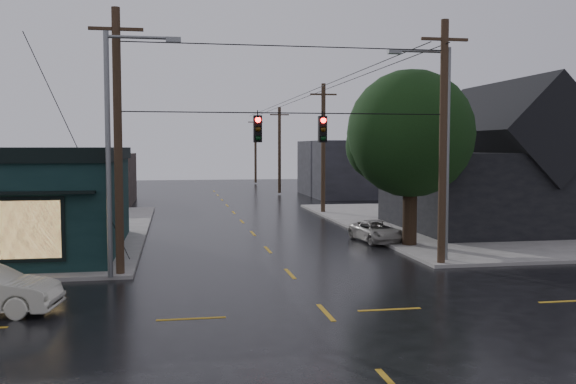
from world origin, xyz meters
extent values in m
plane|color=black|center=(0.00, 0.00, 0.00)|extent=(160.00, 160.00, 0.00)
cube|color=slate|center=(20.00, 20.00, 0.07)|extent=(28.00, 28.00, 0.15)
cube|color=black|center=(15.00, 17.00, 2.40)|extent=(12.00, 11.00, 4.50)
cylinder|color=black|center=(7.00, 11.47, 2.19)|extent=(0.70, 0.70, 4.07)
sphere|color=black|center=(7.00, 11.47, 5.63)|extent=(6.25, 6.25, 6.25)
cylinder|color=black|center=(0.00, 6.50, 6.30)|extent=(13.00, 0.04, 0.04)
cube|color=#312623|center=(-14.00, 40.00, 2.20)|extent=(12.00, 10.00, 4.40)
cube|color=black|center=(16.00, 45.00, 2.80)|extent=(14.00, 12.00, 5.60)
imported|color=gray|center=(6.00, 13.52, 0.56)|extent=(2.31, 4.22, 1.12)
camera|label=1|loc=(-4.44, -18.44, 4.96)|focal=40.00mm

